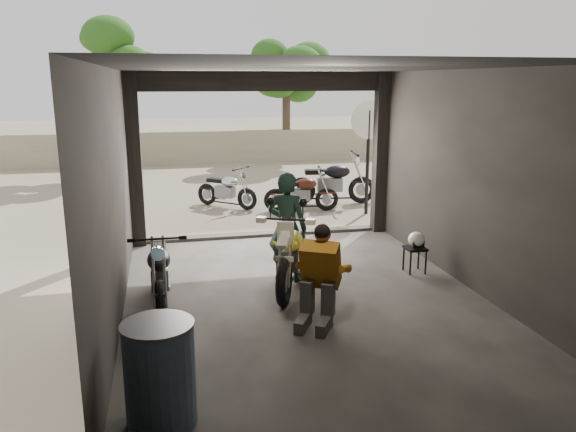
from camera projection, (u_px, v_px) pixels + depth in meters
name	position (u px, v px, depth m)	size (l,w,h in m)	color
ground	(307.00, 302.00, 7.89)	(80.00, 80.00, 0.00)	#7A6D56
garage	(298.00, 205.00, 8.11)	(7.00, 7.13, 3.20)	#2D2B28
boundary_wall	(213.00, 147.00, 21.03)	(18.00, 0.30, 1.20)	gray
tree_left	(122.00, 50.00, 18.17)	(2.20, 2.20, 5.60)	#382B1E
tree_right	(286.00, 66.00, 20.92)	(2.20, 2.20, 5.00)	#382B1E
main_bike	(293.00, 249.00, 8.29)	(0.76, 1.85, 1.23)	beige
left_bike	(159.00, 267.00, 7.66)	(0.68, 1.64, 1.11)	black
outside_bike_a	(226.00, 187.00, 13.65)	(0.62, 1.51, 1.02)	black
outside_bike_b	(301.00, 190.00, 13.26)	(0.64, 1.54, 1.04)	#451910
outside_bike_c	(332.00, 178.00, 14.03)	(0.79, 1.92, 1.30)	black
rider	(287.00, 227.00, 8.55)	(0.63, 0.41, 1.72)	black
mechanic	(318.00, 279.00, 7.03)	(0.63, 0.86, 1.24)	#BE7819
stool	(415.00, 251.00, 8.99)	(0.32, 0.32, 0.44)	black
helmet	(416.00, 240.00, 8.96)	(0.26, 0.27, 0.25)	white
oil_drum	(160.00, 375.00, 4.99)	(0.63, 0.63, 0.98)	#42596F
sign_post	(369.00, 137.00, 12.70)	(0.87, 0.08, 2.61)	black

